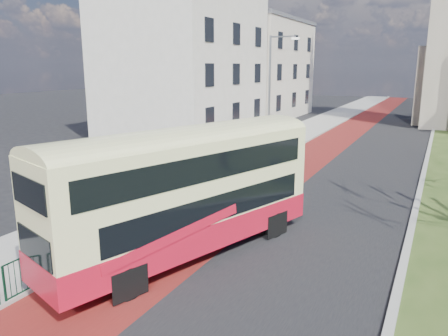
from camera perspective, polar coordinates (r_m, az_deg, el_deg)
The scene contains 11 objects.
ground at distance 14.74m, azimuth -3.14°, elevation -11.20°, with size 160.00×160.00×0.00m, color black.
road_carriageway at distance 32.63m, azimuth 16.93°, elevation 1.92°, with size 9.00×120.00×0.01m, color black.
bus_lane at distance 33.17m, azimuth 12.33°, elevation 2.37°, with size 3.40×120.00×0.01m, color #591414.
pavement_west at distance 34.26m, azimuth 6.18°, elevation 3.03°, with size 4.00×120.00×0.12m, color gray.
kerb_west at distance 33.63m, azimuth 9.37°, elevation 2.75°, with size 0.25×120.00×0.13m, color #999993.
kerb_east at distance 34.17m, azimuth 25.13°, elevation 1.82°, with size 0.25×80.00×0.13m, color #999993.
pedestrian_railing at distance 19.19m, azimuth -4.92°, elevation -3.59°, with size 0.07×24.00×1.12m.
street_block_near at distance 39.49m, azimuth -5.20°, elevation 13.81°, with size 10.30×14.30×13.00m.
street_block_far at distance 53.78m, azimuth 4.03°, elevation 12.87°, with size 10.30×16.30×11.50m.
streetlamp at distance 31.66m, azimuth 6.21°, elevation 10.46°, with size 2.13×0.18×8.00m.
bus at distance 13.93m, azimuth -4.87°, elevation -2.53°, with size 5.23×9.93×4.06m.
Camera 1 is at (6.70, -11.63, 6.10)m, focal length 35.00 mm.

